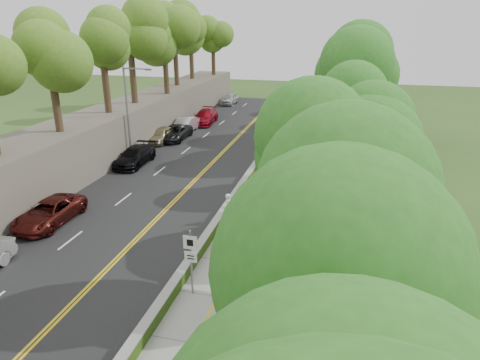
# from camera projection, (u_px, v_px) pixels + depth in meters

# --- Properties ---
(ground) EXTENTS (140.00, 140.00, 0.00)m
(ground) POSITION_uv_depth(u_px,v_px,m) (193.00, 257.00, 22.04)
(ground) COLOR #33511E
(ground) RESTS_ON ground
(road) EXTENTS (11.20, 66.00, 0.04)m
(road) POSITION_uv_depth(u_px,v_px,m) (193.00, 162.00, 36.89)
(road) COLOR black
(road) RESTS_ON ground
(sidewalk) EXTENTS (4.20, 66.00, 0.05)m
(sidewalk) POSITION_uv_depth(u_px,v_px,m) (285.00, 169.00, 35.10)
(sidewalk) COLOR gray
(sidewalk) RESTS_ON ground
(jersey_barrier) EXTENTS (0.42, 66.00, 0.60)m
(jersey_barrier) POSITION_uv_depth(u_px,v_px,m) (257.00, 164.00, 35.52)
(jersey_barrier) COLOR #72CC17
(jersey_barrier) RESTS_ON ground
(rock_embankment) EXTENTS (5.00, 66.00, 4.00)m
(rock_embankment) POSITION_uv_depth(u_px,v_px,m) (106.00, 134.00, 38.03)
(rock_embankment) COLOR #595147
(rock_embankment) RESTS_ON ground
(chainlink_fence) EXTENTS (0.04, 66.00, 2.00)m
(chainlink_fence) POSITION_uv_depth(u_px,v_px,m) (311.00, 159.00, 34.28)
(chainlink_fence) COLOR slate
(chainlink_fence) RESTS_ON ground
(trees_embankment) EXTENTS (6.40, 66.00, 13.00)m
(trees_embankment) POSITION_uv_depth(u_px,v_px,m) (101.00, 33.00, 34.94)
(trees_embankment) COLOR #5B8B26
(trees_embankment) RESTS_ON rock_embankment
(trees_fenceside) EXTENTS (7.00, 66.00, 14.00)m
(trees_fenceside) POSITION_uv_depth(u_px,v_px,m) (348.00, 85.00, 31.66)
(trees_fenceside) COLOR #378226
(trees_fenceside) RESTS_ON ground
(streetlight) EXTENTS (2.52, 0.22, 8.00)m
(streetlight) POSITION_uv_depth(u_px,v_px,m) (129.00, 108.00, 35.51)
(streetlight) COLOR gray
(streetlight) RESTS_ON ground
(signpost) EXTENTS (0.62, 0.09, 3.10)m
(signpost) POSITION_uv_depth(u_px,v_px,m) (191.00, 256.00, 18.37)
(signpost) COLOR gray
(signpost) RESTS_ON sidewalk
(construction_barrel) EXTENTS (0.54, 0.54, 0.89)m
(construction_barrel) POSITION_uv_depth(u_px,v_px,m) (292.00, 160.00, 35.74)
(construction_barrel) COLOR #FF5018
(construction_barrel) RESTS_ON sidewalk
(concrete_block) EXTENTS (1.37, 1.11, 0.83)m
(concrete_block) POSITION_uv_depth(u_px,v_px,m) (265.00, 230.00, 23.88)
(concrete_block) COLOR gray
(concrete_block) RESTS_ON sidewalk
(car_2) EXTENTS (2.36, 5.04, 1.40)m
(car_2) POSITION_uv_depth(u_px,v_px,m) (49.00, 212.00, 25.43)
(car_2) COLOR #531714
(car_2) RESTS_ON road
(car_3) EXTENTS (2.14, 5.14, 1.48)m
(car_3) POSITION_uv_depth(u_px,v_px,m) (135.00, 156.00, 35.88)
(car_3) COLOR black
(car_3) RESTS_ON road
(car_4) EXTENTS (2.20, 4.59, 1.51)m
(car_4) POSITION_uv_depth(u_px,v_px,m) (162.00, 135.00, 42.57)
(car_4) COLOR tan
(car_4) RESTS_ON road
(car_5) EXTENTS (1.92, 4.88, 1.58)m
(car_5) POSITION_uv_depth(u_px,v_px,m) (185.00, 125.00, 46.40)
(car_5) COLOR silver
(car_5) RESTS_ON road
(car_6) EXTENTS (2.45, 5.20, 1.44)m
(car_6) POSITION_uv_depth(u_px,v_px,m) (175.00, 133.00, 43.51)
(car_6) COLOR black
(car_6) RESTS_ON road
(car_7) EXTENTS (2.58, 5.64, 1.60)m
(car_7) POSITION_uv_depth(u_px,v_px,m) (205.00, 117.00, 50.33)
(car_7) COLOR maroon
(car_7) RESTS_ON road
(car_8) EXTENTS (1.95, 4.46, 1.50)m
(car_8) POSITION_uv_depth(u_px,v_px,m) (229.00, 99.00, 62.10)
(car_8) COLOR silver
(car_8) RESTS_ON road
(painter_0) EXTENTS (0.69, 0.86, 1.54)m
(painter_0) POSITION_uv_depth(u_px,v_px,m) (226.00, 236.00, 22.46)
(painter_0) COLOR #E7E700
(painter_0) RESTS_ON sidewalk
(painter_1) EXTENTS (0.58, 0.75, 1.85)m
(painter_1) POSITION_uv_depth(u_px,v_px,m) (229.00, 208.00, 25.43)
(painter_1) COLOR white
(painter_1) RESTS_ON sidewalk
(painter_2) EXTENTS (0.86, 0.96, 1.61)m
(painter_2) POSITION_uv_depth(u_px,v_px,m) (245.00, 204.00, 26.35)
(painter_2) COLOR black
(painter_2) RESTS_ON sidewalk
(painter_3) EXTENTS (0.83, 1.15, 1.60)m
(painter_3) POSITION_uv_depth(u_px,v_px,m) (258.00, 181.00, 30.12)
(painter_3) COLOR brown
(painter_3) RESTS_ON sidewalk
(person_far) EXTENTS (1.14, 0.81, 1.80)m
(person_far) POSITION_uv_depth(u_px,v_px,m) (298.00, 148.00, 37.51)
(person_far) COLOR black
(person_far) RESTS_ON sidewalk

